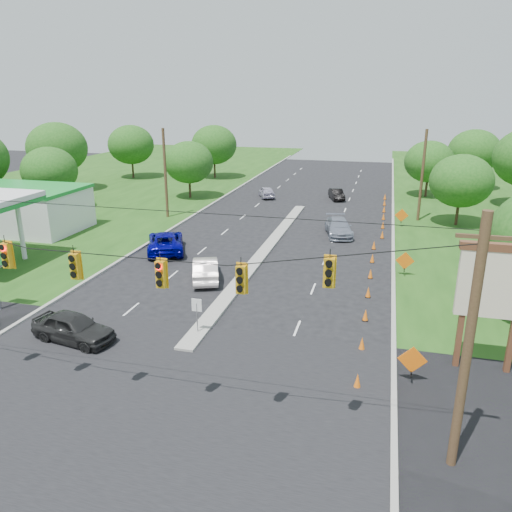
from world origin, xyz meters
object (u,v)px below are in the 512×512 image
(black_sedan, at_px, (73,327))
(blue_pickup, at_px, (166,242))
(gas_station, at_px, (6,207))
(white_sedan, at_px, (205,269))
(pylon_sign, at_px, (499,289))

(black_sedan, relative_size, blue_pickup, 0.76)
(gas_station, xyz_separation_m, white_sedan, (21.20, -6.36, -1.79))
(pylon_sign, xyz_separation_m, white_sedan, (-16.76, 7.69, -3.22))
(pylon_sign, distance_m, black_sedan, 20.64)
(gas_station, distance_m, pylon_sign, 40.50)
(pylon_sign, height_order, blue_pickup, pylon_sign)
(blue_pickup, bearing_deg, pylon_sign, 125.78)
(black_sedan, xyz_separation_m, white_sedan, (3.48, 10.18, 0.01))
(gas_station, bearing_deg, black_sedan, -43.03)
(gas_station, height_order, black_sedan, gas_station)
(pylon_sign, relative_size, black_sedan, 1.35)
(pylon_sign, bearing_deg, black_sedan, -172.97)
(pylon_sign, bearing_deg, blue_pickup, 149.64)
(gas_station, xyz_separation_m, blue_pickup, (15.86, -1.10, -1.75))
(pylon_sign, height_order, black_sedan, pylon_sign)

